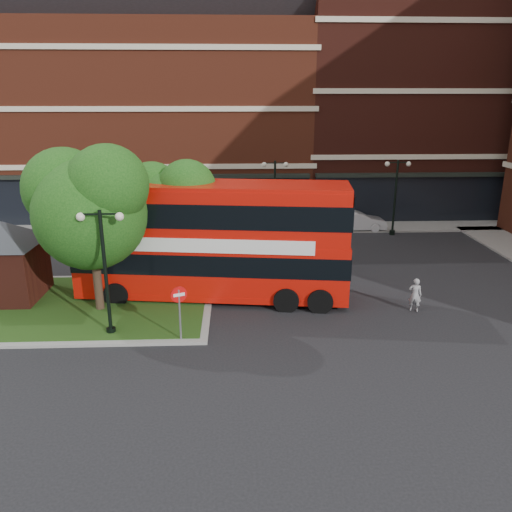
{
  "coord_description": "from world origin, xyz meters",
  "views": [
    {
      "loc": [
        -0.57,
        -17.69,
        8.9
      ],
      "look_at": [
        0.33,
        3.87,
        2.0
      ],
      "focal_mm": 35.0,
      "sensor_mm": 36.0,
      "label": 1
    }
  ],
  "objects_px": {
    "car_silver": "(222,226)",
    "woman": "(415,295)",
    "bus": "(212,233)",
    "car_white": "(356,221)"
  },
  "relations": [
    {
      "from": "woman",
      "to": "car_silver",
      "type": "height_order",
      "value": "woman"
    },
    {
      "from": "bus",
      "to": "car_white",
      "type": "bearing_deg",
      "value": 58.31
    },
    {
      "from": "car_white",
      "to": "woman",
      "type": "bearing_deg",
      "value": 176.51
    },
    {
      "from": "car_white",
      "to": "bus",
      "type": "bearing_deg",
      "value": 140.32
    },
    {
      "from": "car_silver",
      "to": "woman",
      "type": "bearing_deg",
      "value": -152.05
    },
    {
      "from": "bus",
      "to": "woman",
      "type": "bearing_deg",
      "value": -5.55
    },
    {
      "from": "woman",
      "to": "car_white",
      "type": "xyz_separation_m",
      "value": [
        0.66,
        13.68,
        -0.08
      ]
    },
    {
      "from": "car_silver",
      "to": "car_white",
      "type": "height_order",
      "value": "car_silver"
    },
    {
      "from": "woman",
      "to": "bus",
      "type": "bearing_deg",
      "value": 10.21
    },
    {
      "from": "woman",
      "to": "car_silver",
      "type": "xyz_separation_m",
      "value": [
        -8.6,
        12.5,
        -0.04
      ]
    }
  ]
}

